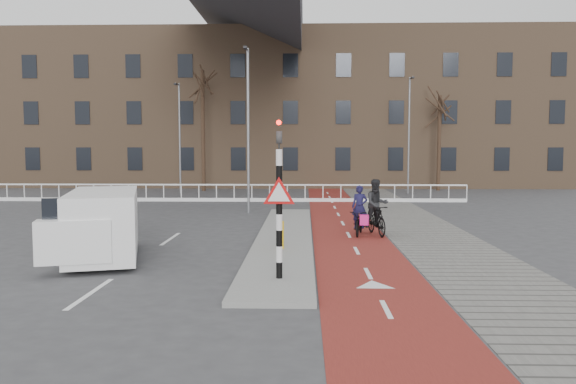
{
  "coord_description": "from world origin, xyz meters",
  "views": [
    {
      "loc": [
        -0.04,
        -14.37,
        3.04
      ],
      "look_at": [
        -0.61,
        5.0,
        1.5
      ],
      "focal_mm": 35.0,
      "sensor_mm": 36.0,
      "label": 1
    }
  ],
  "objects": [
    {
      "name": "streetlight_left",
      "position": [
        -8.35,
        22.9,
        3.63
      ],
      "size": [
        0.12,
        0.12,
        7.26
      ],
      "primitive_type": "cylinder",
      "color": "slate",
      "rests_on": "ground"
    },
    {
      "name": "tree_mid",
      "position": [
        -7.13,
        24.82,
        4.19
      ],
      "size": [
        0.27,
        0.27,
        8.38
      ],
      "primitive_type": "cylinder",
      "color": "black",
      "rests_on": "ground"
    },
    {
      "name": "sidewalk",
      "position": [
        4.3,
        10.0,
        0.01
      ],
      "size": [
        3.0,
        60.0,
        0.01
      ],
      "primitive_type": "cube",
      "color": "slate",
      "rests_on": "ground"
    },
    {
      "name": "tree_right",
      "position": [
        9.47,
        25.66,
        3.35
      ],
      "size": [
        0.26,
        0.26,
        6.69
      ],
      "primitive_type": "cylinder",
      "color": "black",
      "rests_on": "ground"
    },
    {
      "name": "townhouse_row",
      "position": [
        -3.0,
        32.0,
        7.81
      ],
      "size": [
        46.0,
        10.0,
        15.9
      ],
      "color": "#7F6047",
      "rests_on": "ground"
    },
    {
      "name": "van",
      "position": [
        -5.52,
        0.65,
        0.97
      ],
      "size": [
        2.84,
        4.61,
        1.85
      ],
      "rotation": [
        0.0,
        0.0,
        0.28
      ],
      "color": "white",
      "rests_on": "ground"
    },
    {
      "name": "traffic_signal",
      "position": [
        -0.6,
        -2.02,
        1.99
      ],
      "size": [
        0.8,
        0.8,
        3.68
      ],
      "color": "black",
      "rests_on": "curb_island"
    },
    {
      "name": "cyclist_far",
      "position": [
        2.45,
        4.95,
        0.81
      ],
      "size": [
        0.94,
        1.87,
        1.94
      ],
      "rotation": [
        0.0,
        0.0,
        0.21
      ],
      "color": "black",
      "rests_on": "bike_lane"
    },
    {
      "name": "streetlight_near",
      "position": [
        -2.64,
        11.52,
        3.78
      ],
      "size": [
        0.12,
        0.12,
        7.55
      ],
      "primitive_type": "cylinder",
      "color": "slate",
      "rests_on": "ground"
    },
    {
      "name": "bollard",
      "position": [
        -0.69,
        1.69,
        0.52
      ],
      "size": [
        0.12,
        0.12,
        0.8
      ],
      "primitive_type": "cylinder",
      "color": "yellow",
      "rests_on": "curb_island"
    },
    {
      "name": "ground",
      "position": [
        0.0,
        0.0,
        0.0
      ],
      "size": [
        120.0,
        120.0,
        0.0
      ],
      "primitive_type": "plane",
      "color": "#38383A",
      "rests_on": "ground"
    },
    {
      "name": "curb_island",
      "position": [
        -0.7,
        4.0,
        0.06
      ],
      "size": [
        1.8,
        16.0,
        0.12
      ],
      "primitive_type": "cube",
      "color": "gray",
      "rests_on": "ground"
    },
    {
      "name": "cyclist_near",
      "position": [
        1.87,
        4.98,
        0.59
      ],
      "size": [
        0.88,
        1.71,
        1.73
      ],
      "rotation": [
        0.0,
        0.0,
        -0.2
      ],
      "color": "black",
      "rests_on": "bike_lane"
    },
    {
      "name": "streetlight_right",
      "position": [
        6.79,
        22.7,
        3.8
      ],
      "size": [
        0.12,
        0.12,
        7.59
      ],
      "primitive_type": "cylinder",
      "color": "slate",
      "rests_on": "ground"
    },
    {
      "name": "railing",
      "position": [
        -5.0,
        17.0,
        0.31
      ],
      "size": [
        28.0,
        0.1,
        0.99
      ],
      "color": "silver",
      "rests_on": "ground"
    },
    {
      "name": "bike_lane",
      "position": [
        1.5,
        10.0,
        0.01
      ],
      "size": [
        2.5,
        60.0,
        0.01
      ],
      "primitive_type": "cube",
      "color": "maroon",
      "rests_on": "ground"
    }
  ]
}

